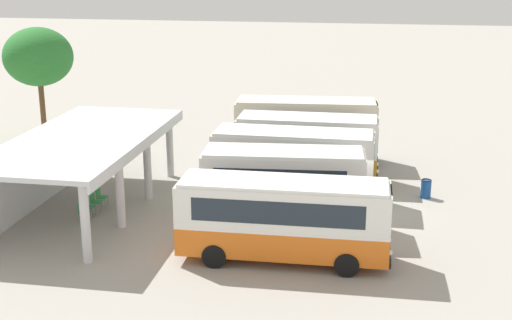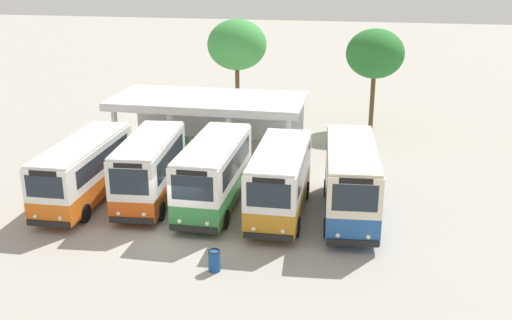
{
  "view_description": "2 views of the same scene",
  "coord_description": "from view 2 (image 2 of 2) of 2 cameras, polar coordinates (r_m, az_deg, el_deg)",
  "views": [
    {
      "loc": [
        -29.81,
        0.0,
        11.07
      ],
      "look_at": [
        2.18,
        5.64,
        1.51
      ],
      "focal_mm": 49.05,
      "sensor_mm": 36.0,
      "label": 1
    },
    {
      "loc": [
        7.95,
        -22.97,
        12.01
      ],
      "look_at": [
        2.8,
        4.26,
        2.4
      ],
      "focal_mm": 42.16,
      "sensor_mm": 36.0,
      "label": 2
    }
  ],
  "objects": [
    {
      "name": "city_bus_middle_cream",
      "position": [
        29.37,
        -4.02,
        -1.14
      ],
      "size": [
        2.4,
        7.45,
        3.37
      ],
      "color": "black",
      "rests_on": "ground"
    },
    {
      "name": "city_bus_fifth_blue",
      "position": [
        28.59,
        8.97,
        -1.78
      ],
      "size": [
        2.88,
        7.9,
        3.5
      ],
      "color": "black",
      "rests_on": "ground"
    },
    {
      "name": "waiting_chair_second_from_end",
      "position": [
        38.58,
        -5.85,
        1.7
      ],
      "size": [
        0.44,
        0.44,
        0.86
      ],
      "color": "slate",
      "rests_on": "ground"
    },
    {
      "name": "waiting_chair_middle_seat",
      "position": [
        38.35,
        -4.94,
        1.63
      ],
      "size": [
        0.44,
        0.44,
        0.86
      ],
      "color": "slate",
      "rests_on": "ground"
    },
    {
      "name": "waiting_chair_fourth_seat",
      "position": [
        38.18,
        -4.0,
        1.57
      ],
      "size": [
        0.44,
        0.44,
        0.86
      ],
      "color": "slate",
      "rests_on": "ground"
    },
    {
      "name": "litter_bin_apron",
      "position": [
        24.17,
        -3.98,
        -9.48
      ],
      "size": [
        0.49,
        0.49,
        0.9
      ],
      "color": "#19478C",
      "rests_on": "ground"
    },
    {
      "name": "roadside_tree_east_of_canopy",
      "position": [
        43.2,
        11.23,
        9.84
      ],
      "size": [
        4.05,
        4.05,
        7.05
      ],
      "color": "brown",
      "rests_on": "ground"
    },
    {
      "name": "terminal_canopy",
      "position": [
        38.68,
        -4.29,
        5.04
      ],
      "size": [
        12.05,
        5.66,
        3.4
      ],
      "color": "silver",
      "rests_on": "ground"
    },
    {
      "name": "city_bus_second_in_row",
      "position": [
        30.35,
        -10.06,
        -0.72
      ],
      "size": [
        2.73,
        6.91,
        3.38
      ],
      "color": "black",
      "rests_on": "ground"
    },
    {
      "name": "waiting_chair_end_by_column",
      "position": [
        38.71,
        -6.8,
        1.73
      ],
      "size": [
        0.44,
        0.44,
        0.86
      ],
      "color": "slate",
      "rests_on": "ground"
    },
    {
      "name": "city_bus_nearest_orange",
      "position": [
        31.29,
        -16.02,
        -0.8
      ],
      "size": [
        2.39,
        7.94,
        3.14
      ],
      "color": "black",
      "rests_on": "ground"
    },
    {
      "name": "city_bus_fourth_amber",
      "position": [
        28.49,
        2.28,
        -1.82
      ],
      "size": [
        2.47,
        7.17,
        3.32
      ],
      "color": "black",
      "rests_on": "ground"
    },
    {
      "name": "ground_plane",
      "position": [
        27.12,
        -7.57,
        -7.35
      ],
      "size": [
        180.0,
        180.0,
        0.0
      ],
      "primitive_type": "plane",
      "color": "#A39E93"
    },
    {
      "name": "roadside_tree_behind_canopy",
      "position": [
        44.57,
        -1.82,
        10.86
      ],
      "size": [
        4.33,
        4.33,
        7.47
      ],
      "color": "brown",
      "rests_on": "ground"
    }
  ]
}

